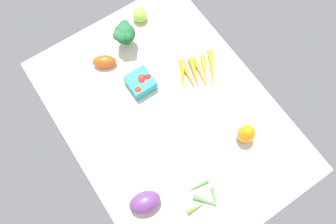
{
  "coord_description": "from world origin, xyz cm",
  "views": [
    {
      "loc": [
        -36.27,
        24.46,
        124.32
      ],
      "look_at": [
        0.0,
        0.0,
        4.0
      ],
      "focal_mm": 35.82,
      "sensor_mm": 36.0,
      "label": 1
    }
  ],
  "objects_px": {
    "heirloom_tomato_green": "(140,15)",
    "roma_tomato": "(104,62)",
    "carrot_bunch": "(197,73)",
    "bell_pepper_orange": "(246,134)",
    "okra_pile": "(203,200)",
    "eggplant": "(145,202)",
    "berry_basket": "(141,82)",
    "broccoli_head": "(124,34)"
  },
  "relations": [
    {
      "from": "eggplant",
      "to": "berry_basket",
      "type": "relative_size",
      "value": 1.15
    },
    {
      "from": "bell_pepper_orange",
      "to": "berry_basket",
      "type": "bearing_deg",
      "value": 27.33
    },
    {
      "from": "eggplant",
      "to": "heirloom_tomato_green",
      "type": "distance_m",
      "value": 0.77
    },
    {
      "from": "roma_tomato",
      "to": "eggplant",
      "type": "bearing_deg",
      "value": -75.61
    },
    {
      "from": "berry_basket",
      "to": "roma_tomato",
      "type": "bearing_deg",
      "value": 23.78
    },
    {
      "from": "carrot_bunch",
      "to": "roma_tomato",
      "type": "relative_size",
      "value": 2.27
    },
    {
      "from": "eggplant",
      "to": "roma_tomato",
      "type": "xyz_separation_m",
      "value": [
        0.56,
        -0.16,
        -0.01
      ]
    },
    {
      "from": "berry_basket",
      "to": "okra_pile",
      "type": "bearing_deg",
      "value": 173.15
    },
    {
      "from": "carrot_bunch",
      "to": "eggplant",
      "type": "xyz_separation_m",
      "value": [
        -0.31,
        0.44,
        0.02
      ]
    },
    {
      "from": "roma_tomato",
      "to": "carrot_bunch",
      "type": "bearing_deg",
      "value": -10.3
    },
    {
      "from": "carrot_bunch",
      "to": "bell_pepper_orange",
      "type": "distance_m",
      "value": 0.32
    },
    {
      "from": "eggplant",
      "to": "roma_tomato",
      "type": "bearing_deg",
      "value": -92.74
    },
    {
      "from": "okra_pile",
      "to": "berry_basket",
      "type": "bearing_deg",
      "value": -6.85
    },
    {
      "from": "carrot_bunch",
      "to": "roma_tomato",
      "type": "height_order",
      "value": "roma_tomato"
    },
    {
      "from": "heirloom_tomato_green",
      "to": "bell_pepper_orange",
      "type": "relative_size",
      "value": 0.64
    },
    {
      "from": "eggplant",
      "to": "roma_tomato",
      "type": "height_order",
      "value": "eggplant"
    },
    {
      "from": "heirloom_tomato_green",
      "to": "carrot_bunch",
      "type": "bearing_deg",
      "value": -172.37
    },
    {
      "from": "okra_pile",
      "to": "berry_basket",
      "type": "distance_m",
      "value": 0.5
    },
    {
      "from": "bell_pepper_orange",
      "to": "okra_pile",
      "type": "bearing_deg",
      "value": 110.97
    },
    {
      "from": "roma_tomato",
      "to": "bell_pepper_orange",
      "type": "bearing_deg",
      "value": -33.14
    },
    {
      "from": "eggplant",
      "to": "broccoli_head",
      "type": "height_order",
      "value": "broccoli_head"
    },
    {
      "from": "carrot_bunch",
      "to": "okra_pile",
      "type": "relative_size",
      "value": 1.68
    },
    {
      "from": "heirloom_tomato_green",
      "to": "okra_pile",
      "type": "bearing_deg",
      "value": 163.65
    },
    {
      "from": "broccoli_head",
      "to": "eggplant",
      "type": "bearing_deg",
      "value": 154.29
    },
    {
      "from": "heirloom_tomato_green",
      "to": "roma_tomato",
      "type": "distance_m",
      "value": 0.26
    },
    {
      "from": "bell_pepper_orange",
      "to": "broccoli_head",
      "type": "xyz_separation_m",
      "value": [
        0.59,
        0.16,
        0.03
      ]
    },
    {
      "from": "carrot_bunch",
      "to": "bell_pepper_orange",
      "type": "height_order",
      "value": "bell_pepper_orange"
    },
    {
      "from": "okra_pile",
      "to": "bell_pepper_orange",
      "type": "bearing_deg",
      "value": -69.03
    },
    {
      "from": "broccoli_head",
      "to": "heirloom_tomato_green",
      "type": "bearing_deg",
      "value": -56.55
    },
    {
      "from": "okra_pile",
      "to": "roma_tomato",
      "type": "relative_size",
      "value": 1.35
    },
    {
      "from": "carrot_bunch",
      "to": "eggplant",
      "type": "distance_m",
      "value": 0.54
    },
    {
      "from": "roma_tomato",
      "to": "broccoli_head",
      "type": "relative_size",
      "value": 0.79
    },
    {
      "from": "eggplant",
      "to": "heirloom_tomato_green",
      "type": "relative_size",
      "value": 1.78
    },
    {
      "from": "okra_pile",
      "to": "bell_pepper_orange",
      "type": "height_order",
      "value": "bell_pepper_orange"
    },
    {
      "from": "roma_tomato",
      "to": "bell_pepper_orange",
      "type": "xyz_separation_m",
      "value": [
        -0.56,
        -0.28,
        0.02
      ]
    },
    {
      "from": "eggplant",
      "to": "okra_pile",
      "type": "distance_m",
      "value": 0.2
    },
    {
      "from": "bell_pepper_orange",
      "to": "heirloom_tomato_green",
      "type": "bearing_deg",
      "value": 3.42
    },
    {
      "from": "roma_tomato",
      "to": "berry_basket",
      "type": "distance_m",
      "value": 0.18
    },
    {
      "from": "bell_pepper_orange",
      "to": "berry_basket",
      "type": "xyz_separation_m",
      "value": [
        0.4,
        0.2,
        -0.02
      ]
    },
    {
      "from": "carrot_bunch",
      "to": "broccoli_head",
      "type": "bearing_deg",
      "value": 30.73
    },
    {
      "from": "roma_tomato",
      "to": "berry_basket",
      "type": "bearing_deg",
      "value": -35.69
    },
    {
      "from": "okra_pile",
      "to": "broccoli_head",
      "type": "height_order",
      "value": "broccoli_head"
    }
  ]
}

